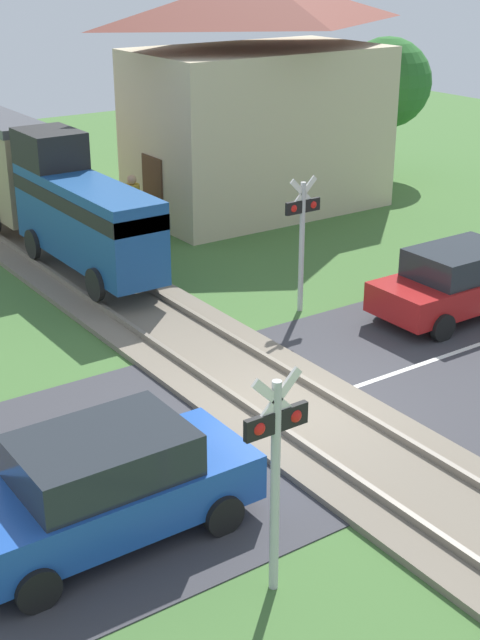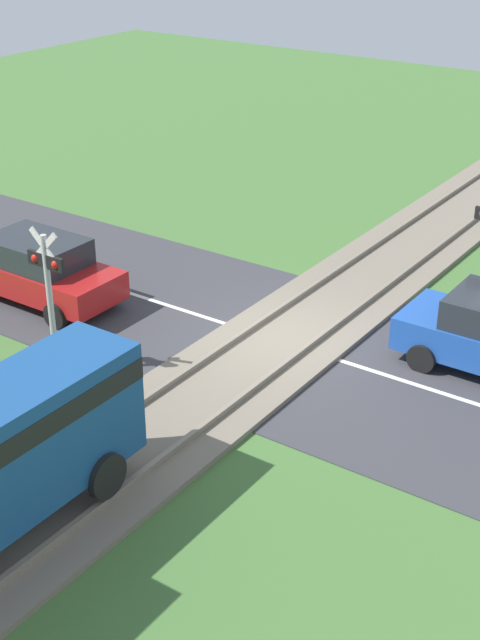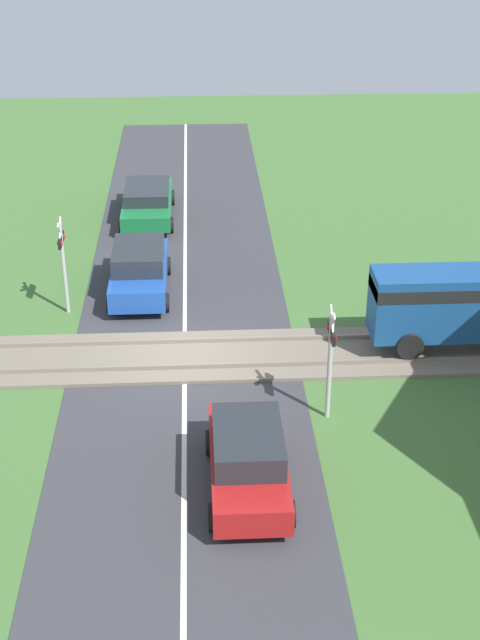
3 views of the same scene
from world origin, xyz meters
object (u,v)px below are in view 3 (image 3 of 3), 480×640
object	(u,v)px
car_near_crossing	(139,269)
car_behind_queue	(147,201)
car_far_side	(248,458)
crossing_signal_west_approach	(63,254)
crossing_signal_east_approach	(331,349)

from	to	relation	value
car_near_crossing	car_behind_queue	distance (m)	6.51
car_far_side	crossing_signal_west_approach	size ratio (longest dim) A/B	1.34
crossing_signal_west_approach	crossing_signal_east_approach	bearing A→B (deg)	49.74
car_behind_queue	crossing_signal_east_approach	world-z (taller)	crossing_signal_east_approach
car_behind_queue	crossing_signal_west_approach	size ratio (longest dim) A/B	1.48
car_near_crossing	car_far_side	bearing A→B (deg)	15.88
car_near_crossing	crossing_signal_east_approach	xyz separation A→B (m)	(7.41, 5.07, 1.14)
car_behind_queue	crossing_signal_west_approach	world-z (taller)	crossing_signal_west_approach
car_far_side	crossing_signal_east_approach	xyz separation A→B (m)	(-2.72, 2.19, 1.16)
crossing_signal_west_approach	car_behind_queue	bearing A→B (deg)	164.29
car_behind_queue	crossing_signal_east_approach	distance (m)	14.86
car_behind_queue	crossing_signal_west_approach	distance (m)	8.17
crossing_signal_west_approach	car_far_side	bearing A→B (deg)	29.76
car_far_side	car_near_crossing	bearing A→B (deg)	-164.12
car_far_side	car_behind_queue	xyz separation A→B (m)	(-16.64, -2.88, -0.09)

